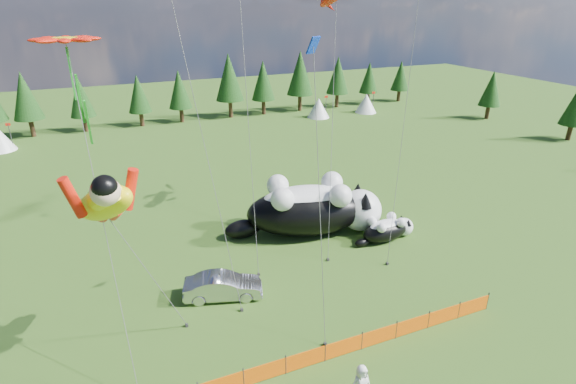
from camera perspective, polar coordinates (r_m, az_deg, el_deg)
The scene contains 11 objects.
ground at distance 24.48m, azimuth -0.85°, elevation -16.82°, with size 160.00×160.00×0.00m, color #163A0A.
safety_fence at distance 22.10m, azimuth 2.26°, elevation -20.43°, with size 22.06×0.06×1.10m.
tree_line at distance 63.87m, azimuth -16.56°, elevation 11.72°, with size 90.00×4.00×8.00m, color black, non-canonical shape.
festival_tents at distance 61.82m, azimuth -5.41°, elevation 9.73°, with size 50.00×3.20×2.80m, color white, non-canonical shape.
cat_large at distance 32.33m, azimuth 3.25°, elevation -2.01°, with size 11.38×6.03×4.17m.
cat_small at distance 32.60m, azimuth 12.56°, elevation -4.59°, with size 4.89×1.99×1.76m.
car at distance 26.37m, azimuth -8.25°, elevation -11.77°, with size 1.55×4.44×1.46m, color #BCBCC1.
spectator_e at distance 20.73m, azimuth 9.24°, elevation -22.87°, with size 0.90×0.58×1.83m, color white.
superhero_kite at distance 19.55m, azimuth -22.30°, elevation -1.33°, with size 5.80×5.84×10.45m.
flower_kite at distance 21.07m, azimuth -26.36°, elevation 16.49°, with size 3.34×7.38×15.23m.
diamond_kite_c at distance 20.10m, azimuth 3.31°, elevation 16.44°, with size 1.06×3.12×14.75m.
Camera 1 is at (-6.95, -17.39, 15.76)m, focal length 28.00 mm.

